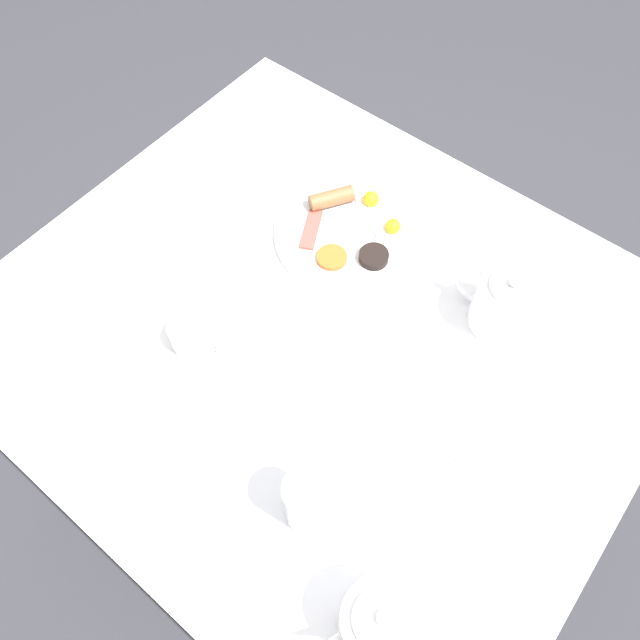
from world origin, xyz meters
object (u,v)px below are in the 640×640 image
fork_by_plate (299,392)px  knife_by_plate (511,507)px  teapot_far (380,623)px  water_glass_tall (308,501)px  teacup_with_saucer_left (195,336)px  teapot_near (503,303)px  breakfast_plate (353,230)px

fork_by_plate → knife_by_plate: size_ratio=0.89×
teapot_far → water_glass_tall: 0.18m
teapot_far → teacup_with_saucer_left: 0.52m
water_glass_tall → teapot_far: bearing=-19.9°
teapot_near → knife_by_plate: (0.18, -0.27, -0.05)m
knife_by_plate → teapot_far: bearing=-103.7°
teapot_far → teacup_with_saucer_left: size_ratio=1.28×
breakfast_plate → knife_by_plate: size_ratio=1.44×
water_glass_tall → knife_by_plate: (0.23, 0.19, -0.06)m
teacup_with_saucer_left → teapot_far: bearing=-18.0°
teapot_near → teapot_far: same height
teapot_near → teapot_far: 0.53m
breakfast_plate → teacup_with_saucer_left: bearing=-100.3°
knife_by_plate → water_glass_tall: bearing=-139.9°
water_glass_tall → knife_by_plate: 0.31m
teapot_near → breakfast_plate: bearing=-177.2°
teapot_far → teacup_with_saucer_left: (-0.50, 0.16, -0.03)m
teapot_near → teacup_with_saucer_left: teapot_near is taller
teacup_with_saucer_left → fork_by_plate: teacup_with_saucer_left is taller
teapot_far → knife_by_plate: bearing=-162.5°
teacup_with_saucer_left → knife_by_plate: 0.57m
breakfast_plate → teapot_far: (0.43, -0.52, 0.05)m
breakfast_plate → teapot_far: size_ratio=1.69×
water_glass_tall → teapot_near: bearing=84.3°
teapot_near → fork_by_plate: bearing=-117.3°
teapot_far → knife_by_plate: size_ratio=0.86×
breakfast_plate → teacup_with_saucer_left: teacup_with_saucer_left is taller
teapot_near → water_glass_tall: teapot_near is taller
breakfast_plate → teapot_near: 0.31m
breakfast_plate → teapot_far: teapot_far is taller
fork_by_plate → breakfast_plate: bearing=112.3°
teapot_near → teacup_with_saucer_left: size_ratio=1.43×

